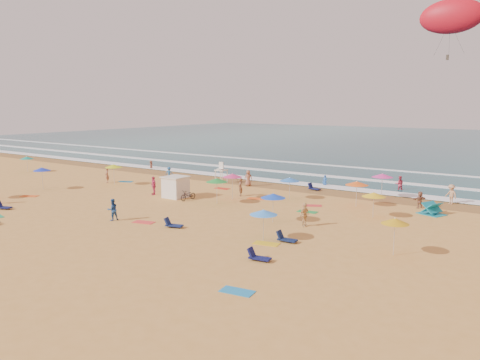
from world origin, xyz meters
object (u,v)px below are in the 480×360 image
Objects in this scene: cabana at (176,187)px; lifeguard_stand at (221,174)px; parasail at (452,16)px; bicycle at (188,195)px.

cabana is 9.50m from lifeguard_stand.
lifeguard_stand is 0.20× the size of parasail.
parasail is at bearing 72.73° from lifeguard_stand.
bicycle is (1.90, -0.30, -0.51)m from cabana.
bicycle is 62.45m from parasail.
cabana is at bearing -81.32° from lifeguard_stand.
lifeguard_stand is at bearing -107.27° from parasail.
cabana reaches higher than bicycle.
parasail is at bearing 76.84° from cabana.
parasail is at bearing 84.17° from bicycle.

